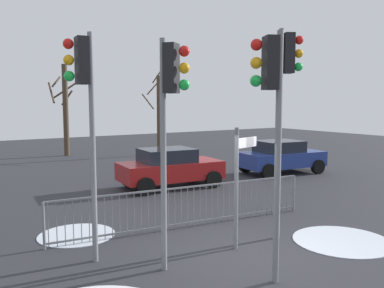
% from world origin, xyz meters
% --- Properties ---
extents(ground_plane, '(60.00, 60.00, 0.00)m').
position_xyz_m(ground_plane, '(0.00, 0.00, 0.00)').
color(ground_plane, '#2D2D33').
extents(traffic_light_rear_right, '(0.53, 0.39, 4.42)m').
position_xyz_m(traffic_light_rear_right, '(-0.54, -1.19, 3.24)').
color(traffic_light_rear_right, slate).
rests_on(traffic_light_rear_right, ground).
extents(traffic_light_mid_left, '(0.57, 0.34, 4.55)m').
position_xyz_m(traffic_light_mid_left, '(-2.92, 1.44, 3.33)').
color(traffic_light_mid_left, slate).
rests_on(traffic_light_mid_left, ground).
extents(traffic_light_foreground_left, '(0.45, 0.48, 4.37)m').
position_xyz_m(traffic_light_foreground_left, '(-1.72, 0.19, 3.20)').
color(traffic_light_foreground_left, slate).
rests_on(traffic_light_foreground_left, ground).
extents(traffic_light_foreground_right, '(0.53, 0.40, 4.86)m').
position_xyz_m(traffic_light_foreground_right, '(1.46, 0.42, 3.55)').
color(traffic_light_foreground_right, slate).
rests_on(traffic_light_foreground_right, ground).
extents(direction_sign_post, '(0.77, 0.26, 2.67)m').
position_xyz_m(direction_sign_post, '(0.13, 0.47, 1.51)').
color(direction_sign_post, slate).
rests_on(direction_sign_post, ground).
extents(pedestrian_guard_railing, '(7.02, 0.74, 1.07)m').
position_xyz_m(pedestrian_guard_railing, '(-0.02, 2.31, 0.55)').
color(pedestrian_guard_railing, slate).
rests_on(pedestrian_guard_railing, ground).
extents(car_red_far, '(3.93, 2.19, 1.47)m').
position_xyz_m(car_red_far, '(2.04, 6.84, 0.77)').
color(car_red_far, maroon).
rests_on(car_red_far, ground).
extents(car_blue_near, '(3.97, 2.29, 1.47)m').
position_xyz_m(car_blue_near, '(7.73, 6.79, 0.77)').
color(car_blue_near, navy).
rests_on(car_blue_near, ground).
extents(bare_tree_left, '(1.62, 1.67, 5.89)m').
position_xyz_m(bare_tree_left, '(6.16, 15.38, 2.65)').
color(bare_tree_left, '#473828').
rests_on(bare_tree_left, ground).
extents(bare_tree_centre, '(1.79, 1.66, 5.35)m').
position_xyz_m(bare_tree_centre, '(1.35, 18.00, 2.81)').
color(bare_tree_centre, '#473828').
rests_on(bare_tree_centre, ground).
extents(snow_patch_island, '(1.83, 1.83, 0.01)m').
position_xyz_m(snow_patch_island, '(-2.61, 3.24, 0.01)').
color(snow_patch_island, silver).
rests_on(snow_patch_island, ground).
extents(snow_patch_verge, '(2.25, 2.25, 0.01)m').
position_xyz_m(snow_patch_verge, '(2.44, -0.51, 0.01)').
color(snow_patch_verge, silver).
rests_on(snow_patch_verge, ground).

